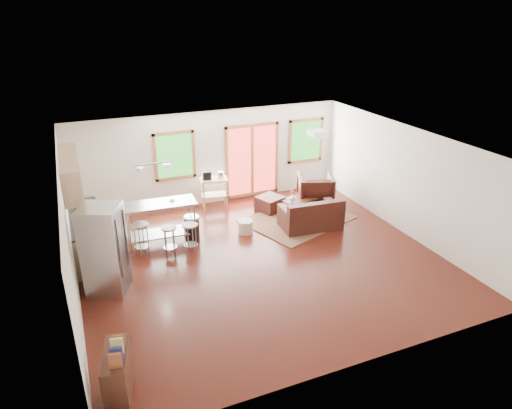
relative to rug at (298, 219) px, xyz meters
name	(u,v)px	position (x,y,z in m)	size (l,w,h in m)	color
floor	(261,260)	(-1.69, -1.52, -0.02)	(7.50, 7.00, 0.02)	#330F0A
ceiling	(262,144)	(-1.69, -1.52, 2.60)	(7.50, 7.00, 0.02)	white
back_wall	(211,158)	(-1.69, 1.99, 1.29)	(7.50, 0.02, 2.60)	silver
left_wall	(69,238)	(-5.45, -1.52, 1.29)	(0.02, 7.00, 2.60)	silver
right_wall	(407,181)	(2.07, -1.52, 1.29)	(0.02, 7.00, 2.60)	silver
front_wall	(359,296)	(-1.69, -5.03, 1.29)	(7.50, 0.02, 2.60)	silver
window_left	(175,156)	(-2.69, 1.94, 1.49)	(1.10, 0.05, 1.30)	#215C1F
french_doors	(252,160)	(-0.49, 1.94, 1.09)	(1.60, 0.05, 2.10)	red
window_right	(306,141)	(1.21, 1.94, 1.49)	(1.10, 0.05, 1.30)	#215C1F
rug	(298,219)	(0.00, 0.00, 0.00)	(2.54, 1.95, 0.03)	#4E6139
loveseat	(311,217)	(0.08, -0.54, 0.30)	(1.53, 0.95, 0.78)	black
coffee_table	(299,201)	(0.27, 0.47, 0.30)	(1.02, 0.75, 0.37)	#331910
armchair	(315,188)	(0.90, 0.72, 0.47)	(0.94, 0.88, 0.96)	black
ottoman	(270,204)	(-0.43, 0.81, 0.19)	(0.61, 0.61, 0.41)	black
pouf	(245,227)	(-1.53, -0.16, 0.15)	(0.37, 0.37, 0.32)	beige
vase	(293,197)	(0.01, 0.36, 0.50)	(0.18, 0.19, 0.31)	silver
cabinets	(82,217)	(-5.17, 0.18, 0.91)	(0.64, 2.24, 2.30)	tan
refrigerator	(105,250)	(-4.87, -1.45, 0.87)	(0.93, 0.92, 1.77)	#B7BABC
island	(161,216)	(-3.51, 0.07, 0.69)	(1.65, 0.73, 1.02)	#B7BABC
cup	(172,201)	(-3.22, 0.08, 1.00)	(0.13, 0.10, 0.13)	white
bar_stool_a	(141,232)	(-4.04, -0.34, 0.57)	(0.48, 0.48, 0.78)	#B7BABC
bar_stool_b	(169,235)	(-3.47, -0.57, 0.51)	(0.35, 0.35, 0.70)	#B7BABC
bar_stool_c	(190,232)	(-3.02, -0.64, 0.52)	(0.38, 0.38, 0.72)	#B7BABC
trash_can	(192,229)	(-2.84, -0.09, 0.31)	(0.46, 0.46, 0.65)	black
kitchen_cart	(213,183)	(-1.79, 1.52, 0.74)	(0.79, 0.58, 1.10)	tan
bookshelf	(118,373)	(-5.04, -4.23, 0.37)	(0.49, 0.89, 0.99)	#331910
ceiling_flush	(318,133)	(-0.09, -0.92, 2.52)	(0.35, 0.35, 0.12)	white
pendant_light	(153,168)	(-3.59, -0.02, 1.88)	(0.80, 0.18, 0.79)	gray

